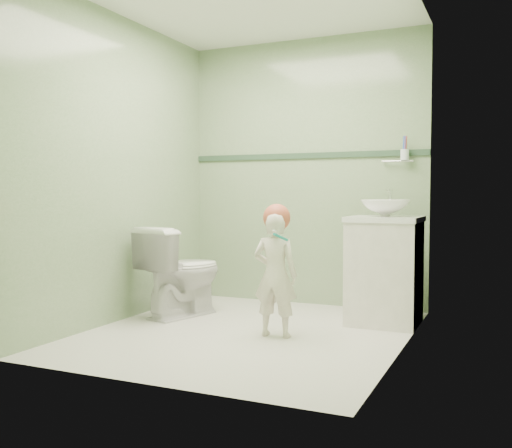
% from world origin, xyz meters
% --- Properties ---
extents(ground, '(2.50, 2.50, 0.00)m').
position_xyz_m(ground, '(0.00, 0.00, 0.00)').
color(ground, silver).
rests_on(ground, ground).
extents(room_shell, '(2.50, 2.54, 2.40)m').
position_xyz_m(room_shell, '(0.00, 0.00, 1.20)').
color(room_shell, gray).
rests_on(room_shell, ground).
extents(trim_stripe, '(2.20, 0.02, 0.05)m').
position_xyz_m(trim_stripe, '(0.00, 1.24, 1.35)').
color(trim_stripe, '#2E4935').
rests_on(trim_stripe, room_shell).
extents(vanity, '(0.52, 0.50, 0.80)m').
position_xyz_m(vanity, '(0.84, 0.70, 0.40)').
color(vanity, silver).
rests_on(vanity, ground).
extents(counter, '(0.54, 0.52, 0.04)m').
position_xyz_m(counter, '(0.84, 0.70, 0.81)').
color(counter, white).
rests_on(counter, vanity).
extents(basin, '(0.37, 0.37, 0.13)m').
position_xyz_m(basin, '(0.84, 0.70, 0.89)').
color(basin, white).
rests_on(basin, counter).
extents(faucet, '(0.03, 0.13, 0.18)m').
position_xyz_m(faucet, '(0.84, 0.89, 0.97)').
color(faucet, silver).
rests_on(faucet, counter).
extents(cup_holder, '(0.26, 0.07, 0.21)m').
position_xyz_m(cup_holder, '(0.89, 1.18, 1.33)').
color(cup_holder, silver).
rests_on(cup_holder, room_shell).
extents(toilet, '(0.60, 0.81, 0.74)m').
position_xyz_m(toilet, '(-0.74, 0.32, 0.37)').
color(toilet, white).
rests_on(toilet, ground).
extents(toddler, '(0.33, 0.23, 0.87)m').
position_xyz_m(toddler, '(0.22, -0.02, 0.44)').
color(toddler, beige).
rests_on(toddler, ground).
extents(hair_cap, '(0.19, 0.19, 0.19)m').
position_xyz_m(hair_cap, '(0.22, 0.01, 0.84)').
color(hair_cap, '#BD553A').
rests_on(hair_cap, toddler).
extents(teal_toothbrush, '(0.11, 0.14, 0.08)m').
position_xyz_m(teal_toothbrush, '(0.31, -0.14, 0.72)').
color(teal_toothbrush, '#148D84').
rests_on(teal_toothbrush, toddler).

